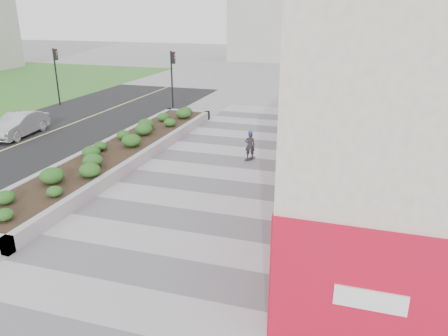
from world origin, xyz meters
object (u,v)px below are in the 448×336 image
(traffic_signal_near, at_px, (173,72))
(skateboarder, at_px, (250,145))
(car_silver, at_px, (19,124))
(traffic_signal_far, at_px, (56,68))
(planter, at_px, (120,150))

(traffic_signal_near, xyz_separation_m, skateboarder, (7.82, -8.80, -2.02))
(traffic_signal_near, relative_size, car_silver, 1.03)
(traffic_signal_far, relative_size, skateboarder, 2.87)
(planter, relative_size, car_silver, 4.43)
(planter, distance_m, car_silver, 7.83)
(traffic_signal_near, relative_size, skateboarder, 2.87)
(car_silver, bearing_deg, traffic_signal_near, 50.07)
(traffic_signal_near, height_order, traffic_signal_far, same)
(skateboarder, xyz_separation_m, car_silver, (-13.69, 0.20, -0.07))
(planter, bearing_deg, car_silver, 165.97)
(car_silver, bearing_deg, planter, -19.66)
(planter, height_order, traffic_signal_far, traffic_signal_far)
(traffic_signal_far, bearing_deg, skateboarder, -25.99)
(planter, xyz_separation_m, traffic_signal_far, (-10.93, 10.00, 2.34))
(planter, bearing_deg, skateboarder, 15.60)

